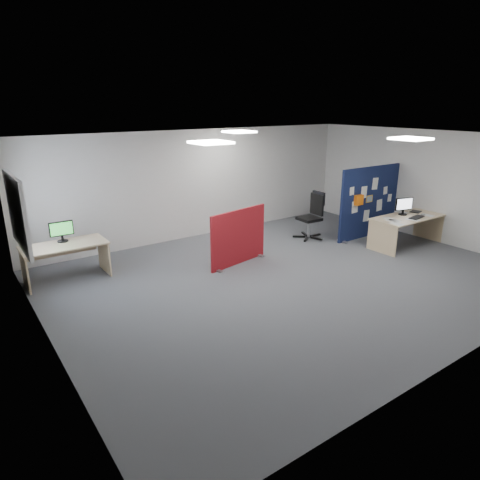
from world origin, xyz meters
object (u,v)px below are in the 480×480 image
second_desk (65,253)px  office_chair (313,213)px  navy_divider (370,202)px  monitor_main (404,205)px  red_divider (239,238)px  main_desk (406,223)px  monitor_second (61,231)px

second_desk → office_chair: bearing=-7.9°
navy_divider → second_desk: bearing=167.9°
monitor_main → red_divider: bearing=178.8°
monitor_main → second_desk: bearing=176.7°
monitor_main → office_chair: bearing=146.8°
red_divider → second_desk: bearing=148.0°
navy_divider → main_desk: size_ratio=1.14×
navy_divider → red_divider: size_ratio=1.40×
navy_divider → main_desk: bearing=-83.5°
main_desk → monitor_second: monitor_second is taller
monitor_second → office_chair: bearing=-8.1°
navy_divider → red_divider: navy_divider is taller
main_desk → monitor_main: monitor_main is taller
navy_divider → second_desk: 7.32m
monitor_main → second_desk: 7.69m
second_desk → monitor_second: 0.43m
navy_divider → red_divider: (-3.89, 0.30, -0.32)m
main_desk → monitor_second: (-7.23, 2.68, 0.39)m
monitor_main → monitor_second: bearing=175.6°
red_divider → monitor_second: bearing=145.6°
red_divider → office_chair: size_ratio=1.35×
monitor_second → red_divider: bearing=-22.0°
main_desk → monitor_main: (0.03, 0.13, 0.39)m
main_desk → red_divider: bearing=162.0°
main_desk → office_chair: bearing=129.0°
monitor_second → office_chair: (5.83, -0.96, -0.29)m
navy_divider → red_divider: 3.92m
main_desk → red_divider: size_ratio=1.23×
navy_divider → monitor_second: bearing=166.7°
main_desk → second_desk: bearing=160.7°
navy_divider → office_chair: bearing=150.6°
main_desk → red_divider: (-4.01, 1.30, 0.02)m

